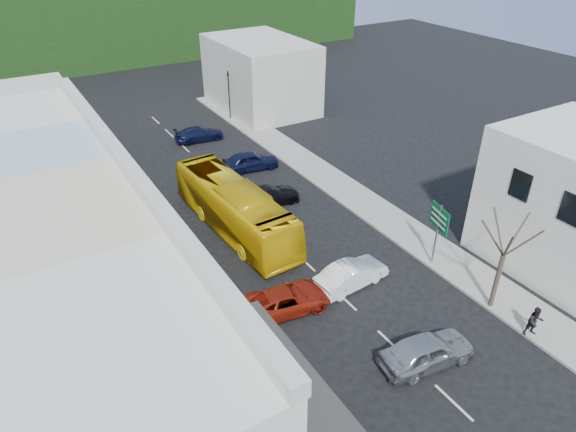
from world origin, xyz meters
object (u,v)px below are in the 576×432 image
at_px(car_red, 286,300).
at_px(pedestrian_right, 535,321).
at_px(car_white, 351,275).
at_px(bus, 234,209).
at_px(street_tree, 503,256).
at_px(pedestrian_left, 229,328).
at_px(traffic_signal, 229,96).
at_px(direction_sign, 436,236).
at_px(car_silver, 427,352).

height_order(car_red, pedestrian_right, pedestrian_right).
bearing_deg(car_white, bus, 14.07).
bearing_deg(car_white, street_tree, -140.85).
height_order(bus, pedestrian_right, bus).
xyz_separation_m(pedestrian_left, street_tree, (13.09, -4.72, 2.39)).
distance_m(pedestrian_left, traffic_signal, 31.28).
height_order(direction_sign, street_tree, street_tree).
bearing_deg(car_red, traffic_signal, -13.09).
distance_m(car_white, pedestrian_right, 9.50).
distance_m(bus, pedestrian_left, 10.44).
bearing_deg(pedestrian_right, direction_sign, 113.65).
bearing_deg(pedestrian_right, bus, 141.18).
bearing_deg(direction_sign, car_silver, -121.73).
bearing_deg(car_silver, car_red, 36.55).
xyz_separation_m(car_red, direction_sign, (9.59, -0.99, 1.32)).
xyz_separation_m(bus, traffic_signal, (8.62, 18.97, 0.91)).
bearing_deg(traffic_signal, pedestrian_right, 89.10).
relative_size(pedestrian_left, traffic_signal, 0.35).
relative_size(bus, direction_sign, 2.87).
distance_m(car_white, pedestrian_left, 7.86).
relative_size(car_white, pedestrian_left, 2.59).
relative_size(car_red, street_tree, 0.68).
relative_size(car_silver, direction_sign, 1.09).
xyz_separation_m(car_white, pedestrian_left, (-7.82, -0.63, 0.30)).
height_order(bus, car_white, bus).
distance_m(pedestrian_left, pedestrian_right, 14.97).
distance_m(pedestrian_left, direction_sign, 13.24).
xyz_separation_m(bus, pedestrian_right, (8.32, -16.52, -0.55)).
relative_size(car_silver, pedestrian_right, 2.59).
height_order(car_white, traffic_signal, traffic_signal).
xyz_separation_m(car_white, pedestrian_right, (5.27, -7.89, 0.30)).
bearing_deg(bus, direction_sign, -51.77).
relative_size(car_red, traffic_signal, 0.93).
bearing_deg(direction_sign, pedestrian_right, -76.01).
relative_size(car_silver, car_white, 1.00).
xyz_separation_m(car_silver, car_red, (-3.71, 6.56, 0.00)).
relative_size(car_white, traffic_signal, 0.89).
xyz_separation_m(car_silver, pedestrian_right, (5.78, -1.43, 0.30)).
relative_size(direction_sign, street_tree, 0.60).
distance_m(pedestrian_right, street_tree, 3.48).
bearing_deg(traffic_signal, car_red, 69.99).
bearing_deg(street_tree, pedestrian_right, -90.00).
bearing_deg(car_silver, street_tree, -72.09).
distance_m(car_silver, direction_sign, 8.21).
bearing_deg(pedestrian_right, car_white, 148.19).
xyz_separation_m(pedestrian_left, direction_sign, (13.19, -0.26, 1.02)).
height_order(bus, pedestrian_left, bus).
xyz_separation_m(car_silver, car_white, (0.51, 6.47, 0.00)).
bearing_deg(car_red, direction_sign, -89.39).
height_order(car_red, pedestrian_left, pedestrian_left).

